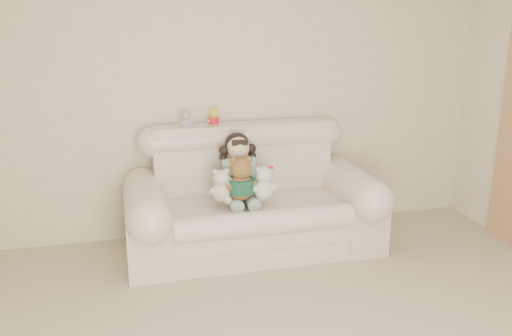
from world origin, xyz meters
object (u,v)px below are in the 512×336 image
at_px(sofa, 253,192).
at_px(white_cat, 264,179).
at_px(seated_child, 238,167).
at_px(brown_teddy, 241,175).
at_px(cream_teddy, 221,182).

relative_size(sofa, white_cat, 6.32).
bearing_deg(white_cat, sofa, 97.03).
distance_m(sofa, white_cat, 0.22).
height_order(sofa, seated_child, sofa).
height_order(brown_teddy, cream_teddy, brown_teddy).
bearing_deg(sofa, white_cat, -70.12).
bearing_deg(brown_teddy, white_cat, -17.03).
bearing_deg(cream_teddy, brown_teddy, -4.24).
relative_size(seated_child, white_cat, 1.78).
xyz_separation_m(brown_teddy, cream_teddy, (-0.16, 0.01, -0.05)).
height_order(seated_child, cream_teddy, seated_child).
xyz_separation_m(sofa, brown_teddy, (-0.13, -0.13, 0.20)).
bearing_deg(white_cat, brown_teddy, 160.26).
relative_size(white_cat, cream_teddy, 1.05).
distance_m(brown_teddy, white_cat, 0.19).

